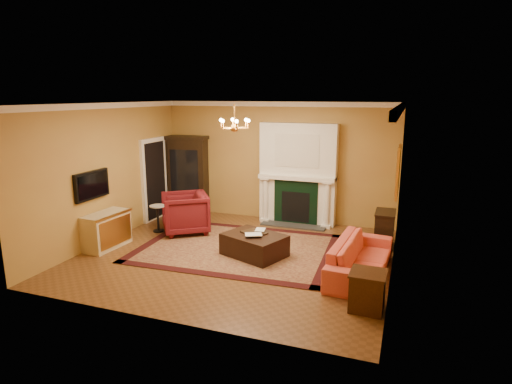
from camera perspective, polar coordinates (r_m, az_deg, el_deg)
The scene contains 26 objects.
floor at distance 8.77m, azimuth -2.68°, elevation -8.39°, with size 6.00×5.50×0.02m, color brown.
ceiling at distance 8.18m, azimuth -2.91°, elevation 11.74°, with size 6.00×5.50×0.02m, color white.
wall_back at distance 10.90m, azimuth 2.80°, elevation 4.05°, with size 6.00×0.02×3.00m, color #B59141.
wall_front at distance 5.97m, azimuth -13.03°, elevation -3.71°, with size 6.00×0.02×3.00m, color #B59141.
wall_left at distance 9.88m, azimuth -19.14°, elevation 2.44°, with size 0.02×5.50×3.00m, color #B59141.
wall_right at distance 7.73m, azimuth 18.30°, elevation -0.26°, with size 0.02×5.50×3.00m, color #B59141.
fireplace at distance 10.62m, azimuth 5.58°, elevation 2.10°, with size 1.90×0.70×2.50m.
crown_molding at distance 9.07m, azimuth -0.52°, elevation 11.43°, with size 6.00×5.50×0.12m.
doorway at distance 11.28m, azimuth -13.37°, elevation 1.67°, with size 0.08×1.05×2.10m.
tv_panel at distance 9.42m, azimuth -21.04°, elevation 0.87°, with size 0.09×0.95×0.58m.
gilt_mirror at distance 9.07m, azimuth 18.40°, elevation 2.57°, with size 0.06×0.76×1.05m.
chandelier at distance 8.19m, azimuth -2.87°, elevation 8.93°, with size 0.63×0.55×0.53m.
oriental_rug at distance 9.10m, azimuth -2.52°, elevation -7.47°, with size 4.01×3.01×0.02m, color #420E10.
china_cabinet at distance 11.67m, azimuth -8.97°, elevation 2.03°, with size 1.01×0.46×2.01m, color black.
wingback_armchair at distance 10.09m, azimuth -9.45°, elevation -2.54°, with size 1.00×0.94×1.03m, color maroon.
pedestal_table at distance 10.32m, azimuth -12.95°, elevation -3.20°, with size 0.36×0.36×0.64m.
commode at distance 9.57m, azimuth -19.33°, elevation -4.84°, with size 0.48×1.01×0.76m, color beige.
coral_sofa at distance 7.92m, azimuth 13.81°, elevation -7.79°, with size 2.17×0.64×0.85m, color #DF4A46.
end_table at distance 6.78m, azimuth 14.63°, elevation -12.75°, with size 0.49×0.49×0.57m, color #3A200F.
console_table at distance 9.50m, azimuth 16.74°, elevation -4.84°, with size 0.38×0.66×0.74m, color black.
leather_ottoman at distance 8.61m, azimuth -0.22°, elevation -7.06°, with size 1.16×0.84×0.43m, color black.
ottoman_tray at distance 8.61m, azimuth -0.26°, elevation -5.44°, with size 0.46×0.36×0.03m, color black.
book_a at distance 8.67m, azimuth -0.07°, elevation -4.30°, with size 0.19×0.02×0.26m, color gray.
book_b at distance 8.47m, azimuth -0.41°, elevation -4.49°, with size 0.24×0.02×0.33m, color gray.
topiary_left at distance 10.74m, azimuth 1.72°, elevation 3.67°, with size 0.15×0.15×0.40m.
topiary_right at distance 10.41m, azimuth 8.38°, elevation 3.32°, with size 0.16×0.16×0.43m.
Camera 1 is at (3.15, -7.54, 3.17)m, focal length 30.00 mm.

